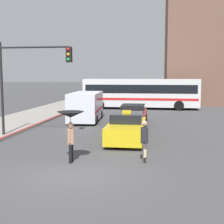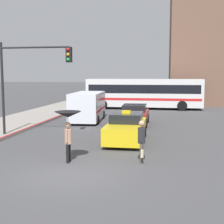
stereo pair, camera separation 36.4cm
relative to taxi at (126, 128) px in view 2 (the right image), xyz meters
The scene contains 8 objects.
ground_plane 5.85m from the taxi, 102.94° to the right, with size 300.00×300.00×0.00m, color #424244.
taxi is the anchor object (origin of this frame).
sedan_red 5.54m from the taxi, 90.97° to the left, with size 1.91×4.06×1.39m.
ambulance_van 7.73m from the taxi, 118.72° to the left, with size 2.33×5.22×2.14m.
city_bus 16.20m from the taxi, 90.35° to the left, with size 11.65×2.68×3.05m.
pedestrian_with_umbrella 4.79m from the taxi, 112.17° to the right, with size 1.04×1.04×2.02m.
pedestrian_man 4.10m from the taxi, 74.94° to the right, with size 0.29×0.58×1.67m.
traffic_light 5.98m from the taxi, behind, with size 4.02×0.38×5.18m.
Camera 2 is at (3.16, -10.20, 3.39)m, focal length 50.00 mm.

